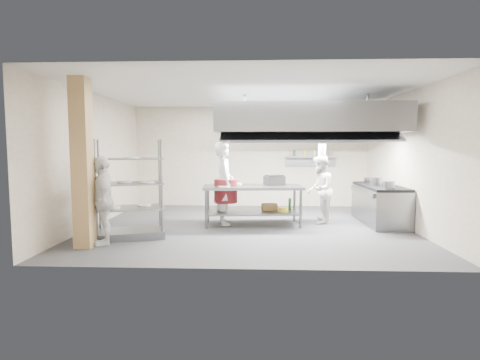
{
  "coord_description": "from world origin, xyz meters",
  "views": [
    {
      "loc": [
        0.15,
        -8.36,
        1.79
      ],
      "look_at": [
        -0.21,
        0.2,
        1.04
      ],
      "focal_mm": 28.0,
      "sensor_mm": 36.0,
      "label": 1
    }
  ],
  "objects_px": {
    "chef_head": "(224,183)",
    "chef_plating": "(103,200)",
    "pass_rack": "(130,189)",
    "cooking_range": "(380,205)",
    "island": "(252,205)",
    "chef_line": "(320,189)",
    "stockpot": "(376,181)",
    "griddle": "(274,181)"
  },
  "relations": [
    {
      "from": "chef_head",
      "to": "chef_plating",
      "type": "xyz_separation_m",
      "value": [
        -2.07,
        -1.87,
        -0.14
      ]
    },
    {
      "from": "pass_rack",
      "to": "cooking_range",
      "type": "bearing_deg",
      "value": -0.91
    },
    {
      "from": "island",
      "to": "cooking_range",
      "type": "height_order",
      "value": "island"
    },
    {
      "from": "cooking_range",
      "to": "chef_line",
      "type": "xyz_separation_m",
      "value": [
        -1.42,
        -0.06,
        0.38
      ]
    },
    {
      "from": "chef_head",
      "to": "chef_plating",
      "type": "bearing_deg",
      "value": 118.79
    },
    {
      "from": "island",
      "to": "chef_head",
      "type": "distance_m",
      "value": 0.83
    },
    {
      "from": "island",
      "to": "chef_plating",
      "type": "distance_m",
      "value": 3.3
    },
    {
      "from": "chef_plating",
      "to": "island",
      "type": "bearing_deg",
      "value": 99.67
    },
    {
      "from": "cooking_range",
      "to": "chef_line",
      "type": "height_order",
      "value": "chef_line"
    },
    {
      "from": "chef_head",
      "to": "chef_line",
      "type": "xyz_separation_m",
      "value": [
        2.24,
        0.23,
        -0.16
      ]
    },
    {
      "from": "chef_head",
      "to": "chef_plating",
      "type": "height_order",
      "value": "chef_head"
    },
    {
      "from": "cooking_range",
      "to": "stockpot",
      "type": "relative_size",
      "value": 7.2
    },
    {
      "from": "pass_rack",
      "to": "chef_line",
      "type": "bearing_deg",
      "value": 3.8
    },
    {
      "from": "pass_rack",
      "to": "stockpot",
      "type": "distance_m",
      "value": 5.49
    },
    {
      "from": "cooking_range",
      "to": "island",
      "type": "bearing_deg",
      "value": -173.28
    },
    {
      "from": "chef_line",
      "to": "chef_plating",
      "type": "bearing_deg",
      "value": -48.49
    },
    {
      "from": "pass_rack",
      "to": "cooking_range",
      "type": "xyz_separation_m",
      "value": [
        5.41,
        1.63,
        -0.55
      ]
    },
    {
      "from": "pass_rack",
      "to": "chef_head",
      "type": "height_order",
      "value": "pass_rack"
    },
    {
      "from": "chef_head",
      "to": "pass_rack",
      "type": "bearing_deg",
      "value": 114.3
    },
    {
      "from": "cooking_range",
      "to": "griddle",
      "type": "xyz_separation_m",
      "value": [
        -2.49,
        -0.15,
        0.59
      ]
    },
    {
      "from": "cooking_range",
      "to": "chef_plating",
      "type": "height_order",
      "value": "chef_plating"
    },
    {
      "from": "island",
      "to": "chef_line",
      "type": "bearing_deg",
      "value": 6.08
    },
    {
      "from": "cooking_range",
      "to": "chef_head",
      "type": "xyz_separation_m",
      "value": [
        -3.66,
        -0.29,
        0.54
      ]
    },
    {
      "from": "chef_head",
      "to": "stockpot",
      "type": "distance_m",
      "value": 3.53
    },
    {
      "from": "chef_line",
      "to": "griddle",
      "type": "distance_m",
      "value": 1.1
    },
    {
      "from": "cooking_range",
      "to": "chef_line",
      "type": "distance_m",
      "value": 1.47
    },
    {
      "from": "island",
      "to": "pass_rack",
      "type": "xyz_separation_m",
      "value": [
        -2.41,
        -1.28,
        0.51
      ]
    },
    {
      "from": "island",
      "to": "stockpot",
      "type": "height_order",
      "value": "stockpot"
    },
    {
      "from": "pass_rack",
      "to": "chef_head",
      "type": "bearing_deg",
      "value": 19.93
    },
    {
      "from": "island",
      "to": "griddle",
      "type": "bearing_deg",
      "value": 17.11
    },
    {
      "from": "chef_line",
      "to": "pass_rack",
      "type": "bearing_deg",
      "value": -52.92
    },
    {
      "from": "island",
      "to": "pass_rack",
      "type": "height_order",
      "value": "pass_rack"
    },
    {
      "from": "chef_plating",
      "to": "griddle",
      "type": "xyz_separation_m",
      "value": [
        3.24,
        2.01,
        0.19
      ]
    },
    {
      "from": "pass_rack",
      "to": "stockpot",
      "type": "bearing_deg",
      "value": -1.51
    },
    {
      "from": "chef_line",
      "to": "chef_head",
      "type": "bearing_deg",
      "value": -68.7
    },
    {
      "from": "cooking_range",
      "to": "chef_head",
      "type": "height_order",
      "value": "chef_head"
    },
    {
      "from": "cooking_range",
      "to": "stockpot",
      "type": "bearing_deg",
      "value": -143.35
    },
    {
      "from": "chef_plating",
      "to": "stockpot",
      "type": "bearing_deg",
      "value": 86.41
    },
    {
      "from": "pass_rack",
      "to": "chef_plating",
      "type": "height_order",
      "value": "pass_rack"
    },
    {
      "from": "griddle",
      "to": "stockpot",
      "type": "bearing_deg",
      "value": -20.55
    },
    {
      "from": "cooking_range",
      "to": "stockpot",
      "type": "distance_m",
      "value": 0.6
    },
    {
      "from": "chef_line",
      "to": "cooking_range",
      "type": "bearing_deg",
      "value": 108.02
    }
  ]
}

